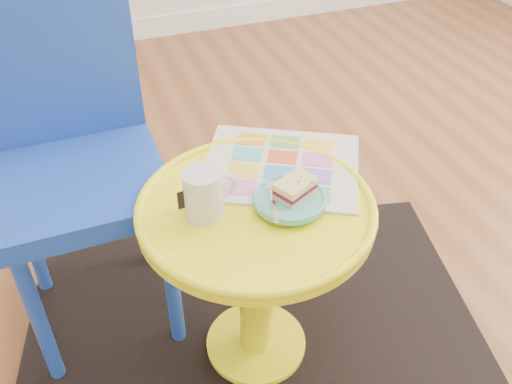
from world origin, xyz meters
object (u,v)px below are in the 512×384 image
object	(u,v)px
newspaper	(281,166)
mug	(204,192)
chair	(70,147)
side_table	(256,252)
plate	(289,200)

from	to	relation	value
newspaper	mug	bearing A→B (deg)	-126.53
chair	newspaper	distance (m)	0.53
newspaper	mug	world-z (taller)	mug
side_table	chair	distance (m)	0.54
newspaper	mug	size ratio (longest dim) A/B	3.05
side_table	newspaper	world-z (taller)	newspaper
mug	plate	distance (m)	0.19
plate	chair	bearing A→B (deg)	139.31
newspaper	plate	bearing A→B (deg)	-76.58
mug	plate	xyz separation A→B (m)	(0.19, -0.04, -0.04)
side_table	plate	world-z (taller)	plate
plate	newspaper	bearing A→B (deg)	74.50
chair	plate	size ratio (longest dim) A/B	5.84
chair	side_table	bearing A→B (deg)	-44.11
side_table	chair	world-z (taller)	chair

